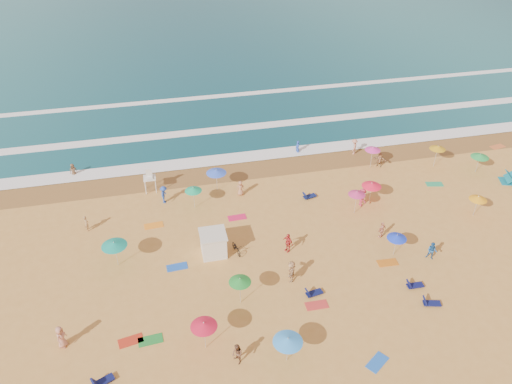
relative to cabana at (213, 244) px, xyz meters
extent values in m
plane|color=gold|center=(6.15, 0.03, -1.00)|extent=(220.00, 220.00, 0.00)
cube|color=#0C4756|center=(6.15, 84.03, -1.00)|extent=(220.00, 140.00, 0.18)
plane|color=olive|center=(6.15, 12.53, -0.99)|extent=(220.00, 220.00, 0.00)
cube|color=white|center=(6.15, 15.03, -0.90)|extent=(200.00, 2.20, 0.05)
cube|color=white|center=(6.15, 22.03, -0.90)|extent=(200.00, 1.60, 0.05)
cube|color=white|center=(6.15, 32.03, -0.90)|extent=(200.00, 1.20, 0.05)
cube|color=silver|center=(0.00, 0.00, 0.00)|extent=(2.00, 2.00, 2.00)
cube|color=silver|center=(0.00, 0.00, 1.06)|extent=(2.20, 2.20, 0.12)
imported|color=black|center=(1.90, -0.30, -0.54)|extent=(0.96, 1.85, 0.92)
cone|color=#208E2F|center=(1.11, -5.99, 1.32)|extent=(1.66, 1.66, 0.35)
cone|color=#FF1A3E|center=(15.84, 4.09, 1.02)|extent=(1.86, 1.86, 0.35)
cone|color=#129782|center=(-7.91, 0.28, 1.25)|extent=(2.07, 2.07, 0.35)
cone|color=#3799F9|center=(3.15, -11.72, 1.05)|extent=(1.99, 1.99, 0.35)
cone|color=#15AB71|center=(-0.81, 6.90, 1.10)|extent=(1.60, 1.60, 0.35)
cone|color=blue|center=(14.80, -3.48, 0.94)|extent=(1.63, 1.63, 0.35)
cone|color=#FFA415|center=(24.48, -0.05, 1.00)|extent=(1.60, 1.60, 0.35)
cone|color=green|center=(29.08, 6.77, 0.99)|extent=(1.84, 1.84, 0.35)
cone|color=#D42F75|center=(13.76, 2.75, 1.28)|extent=(1.58, 1.58, 0.35)
cone|color=#F035A5|center=(18.48, 9.99, 1.36)|extent=(1.63, 1.63, 0.35)
cone|color=blue|center=(1.76, 9.38, 1.20)|extent=(1.98, 1.98, 0.35)
cone|color=gold|center=(25.29, 8.76, 1.33)|extent=(1.68, 1.68, 0.35)
cone|color=red|center=(-2.01, -9.51, 1.34)|extent=(1.82, 1.82, 0.35)
cube|color=#0F144D|center=(-8.75, -10.82, -0.83)|extent=(1.42, 1.03, 0.34)
cube|color=#0E1549|center=(6.81, -6.43, -0.83)|extent=(1.38, 0.77, 0.34)
cube|color=#101650|center=(15.09, -9.36, -0.83)|extent=(1.40, 0.87, 0.34)
cube|color=#0F134F|center=(14.76, -7.38, -0.83)|extent=(1.32, 0.60, 0.34)
cube|color=#101B52|center=(10.43, 6.04, -0.83)|extent=(1.40, 0.85, 0.34)
cube|color=red|center=(-7.04, -7.83, -0.98)|extent=(1.83, 1.16, 0.03)
cube|color=blue|center=(-3.21, -1.04, -0.98)|extent=(1.75, 0.97, 0.03)
cube|color=#218430|center=(-5.69, -8.07, -0.98)|extent=(1.76, 0.98, 0.03)
cube|color=orange|center=(-4.80, 4.92, -0.98)|extent=(1.75, 0.97, 0.03)
cube|color=red|center=(6.65, -7.52, -0.98)|extent=(1.72, 0.90, 0.03)
cube|color=#E21C55|center=(2.84, 4.43, -0.98)|extent=(1.73, 0.92, 0.03)
cube|color=blue|center=(8.99, -13.23, -0.98)|extent=(1.89, 1.67, 0.03)
cube|color=#279D65|center=(23.62, 5.54, -0.98)|extent=(1.84, 1.20, 0.03)
cube|color=orange|center=(13.86, -4.34, -0.98)|extent=(1.75, 0.95, 0.03)
cube|color=#D66832|center=(34.68, 11.06, -0.98)|extent=(1.83, 1.16, 0.03)
imported|color=#274BB7|center=(-3.53, 8.37, -0.09)|extent=(0.93, 1.30, 1.82)
imported|color=tan|center=(-11.55, -7.22, -0.09)|extent=(0.88, 1.04, 1.82)
imported|color=#A1784A|center=(-10.61, 5.56, -0.23)|extent=(0.59, 0.67, 1.55)
imported|color=#E39777|center=(14.70, -1.10, -0.20)|extent=(1.02, 0.75, 1.60)
imported|color=#A8784D|center=(19.53, 10.10, -0.20)|extent=(1.48, 1.26, 1.61)
imported|color=#CA3253|center=(14.84, 3.73, -0.07)|extent=(0.85, 1.29, 1.86)
imported|color=#225FA2|center=(17.56, -4.63, -0.17)|extent=(1.02, 1.01, 1.66)
imported|color=tan|center=(5.52, -4.46, -0.07)|extent=(0.99, 1.81, 1.86)
imported|color=brown|center=(-12.50, 15.45, -0.47)|extent=(0.86, 0.65, 1.57)
imported|color=brown|center=(-0.10, -11.16, -0.18)|extent=(0.88, 0.98, 1.65)
imported|color=red|center=(6.17, -1.05, -0.09)|extent=(0.94, 1.13, 1.81)
imported|color=#B77854|center=(3.88, 8.02, -0.20)|extent=(0.81, 0.56, 1.59)
imported|color=tan|center=(17.85, 13.22, -0.10)|extent=(1.19, 1.35, 1.81)
imported|color=blue|center=(11.75, 14.80, -0.39)|extent=(0.50, 0.68, 1.73)
camera|label=1|loc=(-3.48, -31.92, 27.22)|focal=35.00mm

